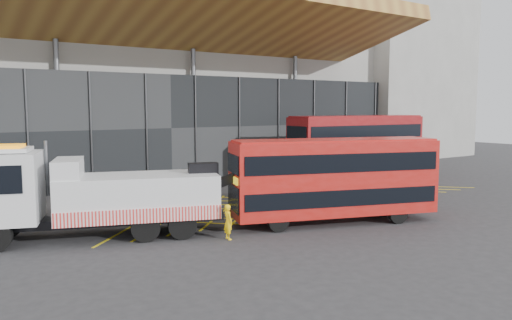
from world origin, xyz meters
TOP-DOWN VIEW (x-y plane):
  - ground_plane at (0.00, 0.00)m, footprint 120.00×120.00m
  - road_markings at (4.80, 0.00)m, footprint 26.36×7.16m
  - construction_building at (1.92, 18.40)m, footprint 55.00×23.97m
  - east_building at (32.00, 16.00)m, footprint 15.00×12.00m
  - recovery_truck at (-7.92, -2.02)m, footprint 11.73×6.03m
  - bus_towed at (2.64, -5.71)m, footprint 10.18×5.36m
  - bus_second at (15.39, 5.22)m, footprint 12.16×3.46m
  - worker at (-3.17, -5.45)m, footprint 0.42×0.58m

SIDE VIEW (x-z plane):
  - ground_plane at x=0.00m, z-range 0.00..0.00m
  - road_markings at x=4.80m, z-range 0.00..0.01m
  - worker at x=-3.17m, z-range 0.00..1.51m
  - recovery_truck at x=-7.92m, z-range -0.16..3.99m
  - bus_towed at x=2.64m, z-range 0.22..4.29m
  - bus_second at x=15.39m, z-range 0.27..5.16m
  - construction_building at x=1.92m, z-range -0.02..17.98m
  - east_building at x=32.00m, z-range 0.00..20.00m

